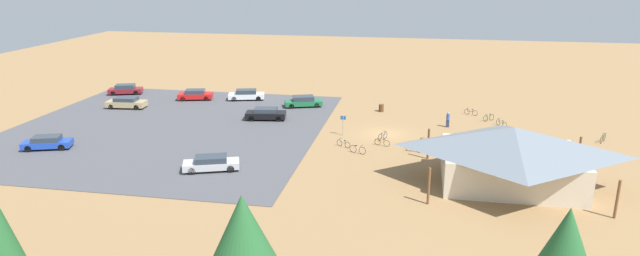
# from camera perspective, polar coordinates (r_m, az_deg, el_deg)

# --- Properties ---
(ground) EXTENTS (160.00, 160.00, 0.00)m
(ground) POSITION_cam_1_polar(r_m,az_deg,el_deg) (57.97, 6.72, -0.65)
(ground) COLOR #937047
(ground) RESTS_ON ground
(parking_lot_asphalt) EXTENTS (33.43, 35.30, 0.05)m
(parking_lot_asphalt) POSITION_cam_1_polar(r_m,az_deg,el_deg) (62.07, -15.65, 0.03)
(parking_lot_asphalt) COLOR #4C4C51
(parking_lot_asphalt) RESTS_ON ground
(bike_pavilion) EXTENTS (13.37, 10.52, 4.89)m
(bike_pavilion) POSITION_cam_1_polar(r_m,az_deg,el_deg) (46.28, 19.41, -2.42)
(bike_pavilion) COLOR beige
(bike_pavilion) RESTS_ON ground
(trash_bin) EXTENTS (0.60, 0.60, 0.90)m
(trash_bin) POSITION_cam_1_polar(r_m,az_deg,el_deg) (66.77, 6.42, 2.09)
(trash_bin) COLOR brown
(trash_bin) RESTS_ON ground
(lot_sign) EXTENTS (0.56, 0.08, 2.20)m
(lot_sign) POSITION_cam_1_polar(r_m,az_deg,el_deg) (56.89, 2.43, 0.60)
(lot_sign) COLOR #99999E
(lot_sign) RESTS_ON ground
(pine_far_east) EXTENTS (3.99, 3.99, 6.70)m
(pine_far_east) POSITION_cam_1_polar(r_m,az_deg,el_deg) (27.25, -8.05, -11.07)
(pine_far_east) COLOR brown
(pine_far_east) RESTS_ON ground
(pine_west) EXTENTS (3.22, 3.22, 6.66)m
(pine_west) POSITION_cam_1_polar(r_m,az_deg,el_deg) (28.18, 24.29, -11.29)
(pine_west) COLOR brown
(pine_west) RESTS_ON ground
(bicycle_green_near_sign) EXTENTS (1.34, 1.16, 0.80)m
(bicycle_green_near_sign) POSITION_cam_1_polar(r_m,az_deg,el_deg) (65.28, 17.21, 1.03)
(bicycle_green_near_sign) COLOR black
(bicycle_green_near_sign) RESTS_ON ground
(bicycle_purple_yard_left) EXTENTS (1.52, 0.75, 0.80)m
(bicycle_purple_yard_left) POSITION_cam_1_polar(r_m,az_deg,el_deg) (67.28, 15.48, 1.61)
(bicycle_purple_yard_left) COLOR black
(bicycle_purple_yard_left) RESTS_ON ground
(bicycle_black_yard_front) EXTENTS (1.75, 0.48, 0.82)m
(bicycle_black_yard_front) POSITION_cam_1_polar(r_m,az_deg,el_deg) (56.36, 22.08, -1.91)
(bicycle_black_yard_front) COLOR black
(bicycle_black_yard_front) RESTS_ON ground
(bicycle_orange_back_row) EXTENTS (1.55, 0.65, 0.74)m
(bicycle_orange_back_row) POSITION_cam_1_polar(r_m,az_deg,el_deg) (54.17, 6.50, -1.51)
(bicycle_orange_back_row) COLOR black
(bicycle_orange_back_row) RESTS_ON ground
(bicycle_silver_by_bin) EXTENTS (1.44, 0.83, 0.80)m
(bicycle_silver_by_bin) POSITION_cam_1_polar(r_m,az_deg,el_deg) (53.52, 2.46, -1.64)
(bicycle_silver_by_bin) COLOR black
(bicycle_silver_by_bin) RESTS_ON ground
(bicycle_teal_lone_west) EXTENTS (0.94, 1.46, 0.81)m
(bicycle_teal_lone_west) POSITION_cam_1_polar(r_m,az_deg,el_deg) (63.56, 18.43, 0.47)
(bicycle_teal_lone_west) COLOR black
(bicycle_teal_lone_west) RESTS_ON ground
(bicycle_yellow_trailside) EXTENTS (0.78, 1.68, 0.84)m
(bicycle_yellow_trailside) POSITION_cam_1_polar(r_m,az_deg,el_deg) (54.41, 10.79, -1.58)
(bicycle_yellow_trailside) COLOR black
(bicycle_yellow_trailside) RESTS_ON ground
(bicycle_blue_front_row) EXTENTS (0.87, 1.44, 0.82)m
(bicycle_blue_front_row) POSITION_cam_1_polar(r_m,az_deg,el_deg) (56.08, 6.56, -0.85)
(bicycle_blue_front_row) COLOR black
(bicycle_blue_front_row) RESTS_ON ground
(bicycle_white_yard_right) EXTENTS (1.62, 0.71, 0.86)m
(bicycle_white_yard_right) POSITION_cam_1_polar(r_m,az_deg,el_deg) (51.77, 3.96, -2.26)
(bicycle_white_yard_right) COLOR black
(bicycle_white_yard_right) RESTS_ON ground
(bicycle_red_edge_south) EXTENTS (1.60, 0.59, 0.82)m
(bicycle_red_edge_south) POSITION_cam_1_polar(r_m,az_deg,el_deg) (52.85, 9.79, -2.10)
(bicycle_red_edge_south) COLOR black
(bicycle_red_edge_south) RESTS_ON ground
(bicycle_green_lone_east) EXTENTS (0.95, 1.54, 0.85)m
(bicycle_green_lone_east) POSITION_cam_1_polar(r_m,az_deg,el_deg) (61.81, 27.46, -0.99)
(bicycle_green_lone_east) COLOR black
(bicycle_green_lone_east) RESTS_ON ground
(car_tan_end_stall) EXTENTS (4.92, 2.33, 1.36)m
(car_tan_end_stall) POSITION_cam_1_polar(r_m,az_deg,el_deg) (71.96, -19.58, 2.52)
(car_tan_end_stall) COLOR tan
(car_tan_end_stall) RESTS_ON parking_lot_asphalt
(car_black_mid_lot) EXTENTS (4.78, 2.52, 1.36)m
(car_black_mid_lot) POSITION_cam_1_polar(r_m,az_deg,el_deg) (63.00, -5.68, 1.49)
(car_black_mid_lot) COLOR black
(car_black_mid_lot) RESTS_ON parking_lot_asphalt
(car_maroon_far_end) EXTENTS (4.76, 3.04, 1.36)m
(car_maroon_far_end) POSITION_cam_1_polar(r_m,az_deg,el_deg) (79.82, -19.67, 3.83)
(car_maroon_far_end) COLOR maroon
(car_maroon_far_end) RESTS_ON parking_lot_asphalt
(car_green_back_corner) EXTENTS (4.96, 3.26, 1.37)m
(car_green_back_corner) POSITION_cam_1_polar(r_m,az_deg,el_deg) (68.48, -1.76, 2.80)
(car_green_back_corner) COLOR #1E6B3D
(car_green_back_corner) RESTS_ON parking_lot_asphalt
(car_silver_by_curb) EXTENTS (5.13, 3.33, 1.28)m
(car_silver_by_curb) POSITION_cam_1_polar(r_m,az_deg,el_deg) (48.21, -11.30, -3.62)
(car_silver_by_curb) COLOR #BCBCC1
(car_silver_by_curb) RESTS_ON parking_lot_asphalt
(car_blue_near_entry) EXTENTS (4.78, 3.13, 1.28)m
(car_blue_near_entry) POSITION_cam_1_polar(r_m,az_deg,el_deg) (58.98, -26.63, -1.35)
(car_blue_near_entry) COLOR #1E42B2
(car_blue_near_entry) RESTS_ON parking_lot_asphalt
(car_white_front_row) EXTENTS (4.96, 2.88, 1.38)m
(car_white_front_row) POSITION_cam_1_polar(r_m,az_deg,el_deg) (72.61, -7.70, 3.47)
(car_white_front_row) COLOR white
(car_white_front_row) RESTS_ON parking_lot_asphalt
(car_red_inner_stall) EXTENTS (4.74, 2.89, 1.35)m
(car_red_inner_stall) POSITION_cam_1_polar(r_m,az_deg,el_deg) (73.91, -12.91, 3.42)
(car_red_inner_stall) COLOR red
(car_red_inner_stall) RESTS_ON parking_lot_asphalt
(visitor_at_bikes) EXTENTS (0.36, 0.36, 1.71)m
(visitor_at_bikes) POSITION_cam_1_polar(r_m,az_deg,el_deg) (61.47, 13.22, 0.89)
(visitor_at_bikes) COLOR #2D3347
(visitor_at_bikes) RESTS_ON ground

